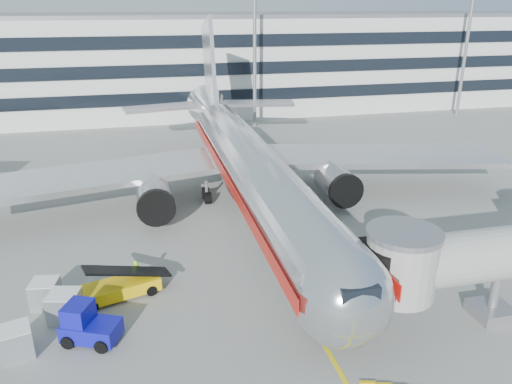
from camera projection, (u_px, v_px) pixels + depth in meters
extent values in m
plane|color=gray|center=(282.00, 270.00, 34.45)|extent=(180.00, 180.00, 0.00)
cube|color=yellow|center=(250.00, 214.00, 43.53)|extent=(0.25, 70.00, 0.01)
cylinder|color=silver|center=(255.00, 176.00, 40.22)|extent=(5.00, 36.00, 5.00)
sphere|color=silver|center=(342.00, 296.00, 23.87)|extent=(5.00, 5.00, 5.00)
cone|color=silver|center=(212.00, 112.00, 60.90)|extent=(5.00, 10.00, 5.00)
cube|color=black|center=(357.00, 292.00, 22.10)|extent=(1.80, 1.20, 0.90)
cube|color=#B7B7BC|center=(372.00, 156.00, 48.32)|extent=(24.95, 12.07, 0.50)
cube|color=#B7B7BC|center=(93.00, 176.00, 42.68)|extent=(24.95, 12.07, 0.50)
cylinder|color=#99999E|center=(337.00, 183.00, 44.49)|extent=(3.00, 4.20, 3.00)
cylinder|color=#99999E|center=(155.00, 199.00, 41.01)|extent=(3.00, 4.20, 3.00)
cylinder|color=black|center=(346.00, 191.00, 42.67)|extent=(3.10, 0.50, 3.10)
cylinder|color=black|center=(156.00, 208.00, 39.20)|extent=(3.10, 0.50, 3.10)
cube|color=#B7B7BC|center=(210.00, 74.00, 59.78)|extent=(0.45, 9.39, 13.72)
cube|color=#B7B7BC|center=(254.00, 103.00, 62.79)|extent=(10.41, 4.94, 0.35)
cube|color=#B7B7BC|center=(165.00, 107.00, 60.40)|extent=(10.41, 4.94, 0.35)
cylinder|color=gray|center=(324.00, 328.00, 26.86)|extent=(0.24, 0.24, 1.80)
cylinder|color=black|center=(323.00, 335.00, 27.02)|extent=(0.35, 0.90, 0.90)
cylinder|color=gray|center=(273.00, 185.00, 47.51)|extent=(0.30, 0.30, 2.00)
cylinder|color=gray|center=(207.00, 191.00, 46.12)|extent=(0.30, 0.30, 2.00)
cube|color=red|center=(285.00, 170.00, 40.66)|extent=(0.06, 38.00, 0.90)
cube|color=red|center=(224.00, 175.00, 39.56)|extent=(0.06, 38.00, 0.90)
cylinder|color=#A8A8A3|center=(503.00, 253.00, 27.96)|extent=(13.00, 3.00, 3.00)
cylinder|color=#A8A8A3|center=(401.00, 266.00, 26.59)|extent=(3.80, 3.80, 3.40)
cylinder|color=gray|center=(405.00, 233.00, 25.91)|extent=(4.00, 4.00, 0.30)
cube|color=black|center=(378.00, 268.00, 26.31)|extent=(1.40, 2.60, 2.60)
cylinder|color=gray|center=(495.00, 293.00, 28.89)|extent=(0.56, 0.56, 3.20)
cube|color=gray|center=(491.00, 311.00, 29.34)|extent=(2.20, 2.20, 0.70)
cylinder|color=black|center=(478.00, 313.00, 29.14)|extent=(0.35, 0.70, 0.70)
cylinder|color=black|center=(504.00, 309.00, 29.53)|extent=(0.35, 0.70, 0.70)
cube|color=silver|center=(187.00, 64.00, 84.46)|extent=(150.00, 24.00, 15.00)
cube|color=black|center=(197.00, 97.00, 74.72)|extent=(150.00, 0.30, 1.80)
cube|color=black|center=(196.00, 70.00, 73.29)|extent=(150.00, 0.30, 1.80)
cube|color=black|center=(195.00, 41.00, 71.86)|extent=(150.00, 0.30, 1.80)
cube|color=gray|center=(185.00, 15.00, 81.68)|extent=(150.00, 24.00, 0.60)
cylinder|color=gray|center=(255.00, 39.00, 69.88)|extent=(0.50, 0.50, 25.00)
cylinder|color=gray|center=(468.00, 35.00, 77.26)|extent=(0.50, 0.50, 25.00)
cube|color=#EABA09|center=(119.00, 288.00, 31.13)|extent=(5.34, 3.19, 0.80)
cube|color=black|center=(117.00, 274.00, 30.76)|extent=(5.41, 2.72, 1.75)
cylinder|color=black|center=(86.00, 294.00, 31.02)|extent=(0.75, 0.50, 0.68)
cylinder|color=black|center=(92.00, 307.00, 29.73)|extent=(0.75, 0.50, 0.68)
cylinder|color=black|center=(143.00, 279.00, 32.73)|extent=(0.75, 0.50, 0.68)
cylinder|color=black|center=(151.00, 290.00, 31.44)|extent=(0.75, 0.50, 0.68)
cube|color=#0E0F9B|center=(91.00, 330.00, 27.07)|extent=(3.44, 2.79, 0.96)
cube|color=#0E0F9B|center=(78.00, 314.00, 26.84)|extent=(1.83, 1.99, 1.18)
cube|color=black|center=(77.00, 308.00, 26.70)|extent=(1.65, 1.75, 0.11)
cylinder|color=black|center=(83.00, 324.00, 28.09)|extent=(0.82, 0.60, 0.75)
cylinder|color=black|center=(68.00, 342.00, 26.61)|extent=(0.82, 0.60, 0.75)
cylinder|color=black|center=(115.00, 328.00, 27.76)|extent=(0.82, 0.60, 0.75)
cylinder|color=black|center=(102.00, 346.00, 26.28)|extent=(0.82, 0.60, 0.75)
cube|color=#AAADB1|center=(45.00, 294.00, 30.22)|extent=(1.78, 1.78, 1.61)
cube|color=white|center=(43.00, 282.00, 29.92)|extent=(1.78, 1.78, 0.06)
cube|color=#AAADB1|center=(65.00, 307.00, 28.82)|extent=(2.01, 2.01, 1.72)
cube|color=white|center=(63.00, 294.00, 28.51)|extent=(2.01, 2.01, 0.06)
cube|color=#AAADB1|center=(16.00, 342.00, 25.92)|extent=(1.92, 1.92, 1.62)
cube|color=white|center=(13.00, 329.00, 25.62)|extent=(1.92, 1.92, 0.06)
imported|color=#A8FF1A|center=(137.00, 274.00, 32.24)|extent=(0.79, 0.76, 1.82)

